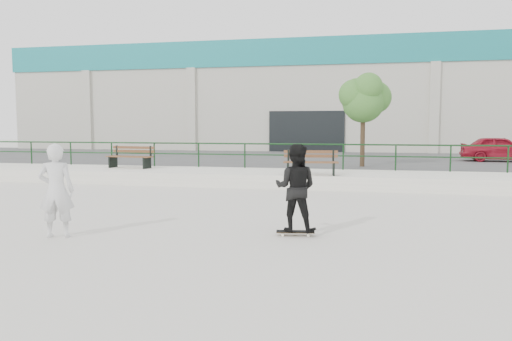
% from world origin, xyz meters
% --- Properties ---
extents(ground, '(120.00, 120.00, 0.00)m').
position_xyz_m(ground, '(0.00, 0.00, 0.00)').
color(ground, beige).
rests_on(ground, ground).
extents(ledge, '(30.00, 3.00, 0.50)m').
position_xyz_m(ledge, '(0.00, 9.50, 0.25)').
color(ledge, beige).
rests_on(ledge, ground).
extents(parking_strip, '(60.00, 14.00, 0.50)m').
position_xyz_m(parking_strip, '(0.00, 18.00, 0.25)').
color(parking_strip, '#3F3F3F').
rests_on(parking_strip, ground).
extents(railing, '(28.00, 0.06, 1.03)m').
position_xyz_m(railing, '(-0.00, 10.80, 1.24)').
color(railing, '#133617').
rests_on(railing, ledge).
extents(commercial_building, '(44.20, 16.33, 8.00)m').
position_xyz_m(commercial_building, '(-0.00, 31.99, 4.58)').
color(commercial_building, '#B2AFA0').
rests_on(commercial_building, ground).
extents(bench_left, '(2.03, 0.83, 0.91)m').
position_xyz_m(bench_left, '(-5.60, 9.80, 0.95)').
color(bench_left, '#56361D').
rests_on(bench_left, ledge).
extents(bench_right, '(1.97, 0.77, 0.88)m').
position_xyz_m(bench_right, '(1.97, 8.47, 0.94)').
color(bench_right, '#56361D').
rests_on(bench_right, ledge).
extents(tree, '(2.21, 1.96, 3.92)m').
position_xyz_m(tree, '(3.75, 12.60, 3.44)').
color(tree, '#453422').
rests_on(tree, parking_strip).
extents(red_car, '(3.70, 1.66, 1.23)m').
position_xyz_m(red_car, '(10.25, 17.07, 1.12)').
color(red_car, maroon).
rests_on(red_car, parking_strip).
extents(skateboard, '(0.80, 0.32, 0.09)m').
position_xyz_m(skateboard, '(2.48, 0.88, 0.07)').
color(skateboard, black).
rests_on(skateboard, ground).
extents(standing_skater, '(0.91, 0.73, 1.78)m').
position_xyz_m(standing_skater, '(2.48, 0.88, 0.99)').
color(standing_skater, black).
rests_on(standing_skater, skateboard).
extents(seated_skater, '(0.80, 0.65, 1.90)m').
position_xyz_m(seated_skater, '(-2.18, -0.30, 0.95)').
color(seated_skater, silver).
rests_on(seated_skater, ground).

